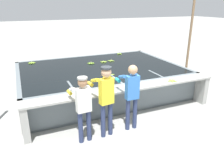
% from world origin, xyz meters
% --- Properties ---
extents(ground_plane, '(80.00, 80.00, 0.00)m').
position_xyz_m(ground_plane, '(0.00, 0.00, 0.00)').
color(ground_plane, '#999993').
rests_on(ground_plane, ground).
extents(wash_tank, '(5.50, 3.86, 0.92)m').
position_xyz_m(wash_tank, '(0.00, 2.37, 0.45)').
color(wash_tank, slate).
rests_on(wash_tank, ground).
extents(work_ledge, '(5.50, 0.45, 0.92)m').
position_xyz_m(work_ledge, '(0.00, 0.23, 0.67)').
color(work_ledge, '#9E9E99').
rests_on(work_ledge, ground).
extents(worker_0, '(0.44, 0.72, 1.57)m').
position_xyz_m(worker_0, '(-1.41, -0.34, 0.95)').
color(worker_0, navy).
rests_on(worker_0, ground).
extents(worker_1, '(0.47, 0.74, 1.73)m').
position_xyz_m(worker_1, '(-0.86, -0.32, 1.06)').
color(worker_1, navy).
rests_on(worker_1, ground).
extents(worker_2, '(0.41, 0.72, 1.68)m').
position_xyz_m(worker_2, '(-0.17, -0.28, 1.01)').
color(worker_2, navy).
rests_on(worker_2, ground).
extents(banana_bunch_floating_0, '(0.28, 0.28, 0.08)m').
position_xyz_m(banana_bunch_floating_0, '(-0.15, 2.95, 0.93)').
color(banana_bunch_floating_0, '#75A333').
rests_on(banana_bunch_floating_0, wash_tank).
extents(banana_bunch_floating_1, '(0.27, 0.27, 0.08)m').
position_xyz_m(banana_bunch_floating_1, '(-0.03, 1.39, 0.93)').
color(banana_bunch_floating_1, '#9EC642').
rests_on(banana_bunch_floating_1, wash_tank).
extents(banana_bunch_floating_2, '(0.27, 0.28, 0.08)m').
position_xyz_m(banana_bunch_floating_2, '(0.37, 2.97, 0.93)').
color(banana_bunch_floating_2, '#9EC642').
rests_on(banana_bunch_floating_2, wash_tank).
extents(banana_bunch_floating_3, '(0.24, 0.24, 0.08)m').
position_xyz_m(banana_bunch_floating_3, '(0.68, 3.00, 0.93)').
color(banana_bunch_floating_3, '#9EC642').
rests_on(banana_bunch_floating_3, wash_tank).
extents(banana_bunch_floating_4, '(0.27, 0.27, 0.08)m').
position_xyz_m(banana_bunch_floating_4, '(1.52, 4.00, 0.93)').
color(banana_bunch_floating_4, '#8CB738').
rests_on(banana_bunch_floating_4, wash_tank).
extents(banana_bunch_floating_5, '(0.27, 0.28, 0.08)m').
position_xyz_m(banana_bunch_floating_5, '(-2.17, 3.88, 0.93)').
color(banana_bunch_floating_5, '#8CB738').
rests_on(banana_bunch_floating_5, wash_tank).
extents(banana_bunch_ledge_0, '(0.28, 0.27, 0.08)m').
position_xyz_m(banana_bunch_ledge_0, '(1.38, 0.14, 0.94)').
color(banana_bunch_ledge_0, '#9EC642').
rests_on(banana_bunch_ledge_0, work_ledge).
extents(banana_bunch_ledge_1, '(0.27, 0.27, 0.08)m').
position_xyz_m(banana_bunch_ledge_1, '(0.23, 0.23, 0.94)').
color(banana_bunch_ledge_1, '#75A333').
rests_on(banana_bunch_ledge_1, work_ledge).
extents(knife_0, '(0.35, 0.10, 0.02)m').
position_xyz_m(knife_0, '(-0.48, 0.28, 0.93)').
color(knife_0, silver).
rests_on(knife_0, work_ledge).
extents(support_post_right, '(0.09, 0.09, 3.20)m').
position_xyz_m(support_post_right, '(3.51, 1.94, 1.60)').
color(support_post_right, '#846647').
rests_on(support_post_right, ground).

